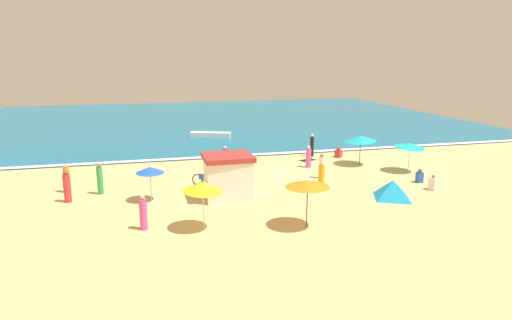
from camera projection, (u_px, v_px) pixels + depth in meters
The scene contains 27 objects.
ground_plane at pixel (281, 175), 30.63m from camera, with size 60.00×60.00×0.00m, color #D8B775.
ocean_water at pixel (215, 119), 57.04m from camera, with size 60.00×44.00×0.10m, color #146B93.
wave_breaker_foam at pixel (258, 154), 36.55m from camera, with size 57.00×0.70×0.01m, color white.
lifeguard_cabana at pixel (228, 176), 25.42m from camera, with size 2.73×2.51×2.52m.
beach_umbrella_0 at pixel (150, 170), 24.74m from camera, with size 2.00×2.00×1.99m.
beach_umbrella_1 at pixel (361, 139), 33.06m from camera, with size 2.48×2.45×2.29m.
beach_umbrella_2 at pixel (308, 184), 20.83m from camera, with size 2.83×2.83×2.32m.
beach_umbrella_3 at pixel (203, 187), 20.58m from camera, with size 2.56×2.55×2.37m.
beach_umbrella_4 at pixel (410, 145), 31.07m from camera, with size 2.83×2.84×2.14m.
beach_tent at pixel (392, 189), 25.47m from camera, with size 2.46×2.50×1.07m.
parked_bicycle at pixel (205, 180), 28.06m from camera, with size 1.61×0.96×0.76m.
beachgoer_0 at pixel (143, 214), 20.84m from camera, with size 0.47×0.47×1.69m.
beachgoer_1 at pixel (321, 167), 29.64m from camera, with size 0.44×0.44×1.66m.
beachgoer_2 at pixel (225, 158), 32.20m from camera, with size 0.50×0.50×1.67m.
beachgoer_3 at pixel (309, 157), 32.56m from camera, with size 0.46×0.46×1.61m.
beachgoer_4 at pixel (231, 170), 28.42m from camera, with size 0.30×0.30×1.75m.
beachgoer_5 at pixel (312, 145), 36.05m from camera, with size 0.41×0.41×1.86m.
beachgoer_6 at pixel (420, 176), 28.72m from camera, with size 0.38×0.38×0.91m.
beachgoer_7 at pixel (67, 179), 26.51m from camera, with size 0.42×0.42×1.75m.
beachgoer_8 at pixel (339, 153), 35.91m from camera, with size 0.66×0.66×0.85m.
beachgoer_9 at pixel (67, 187), 24.75m from camera, with size 0.40×0.40×1.83m.
beachgoer_10 at pixel (100, 180), 26.21m from camera, with size 0.40×0.40×1.86m.
beachgoer_11 at pixel (321, 176), 27.28m from camera, with size 0.52×0.52×1.68m.
beachgoer_12 at pixel (433, 183), 27.13m from camera, with size 0.53×0.53×0.94m.
beach_towel_0 at pixel (208, 181), 29.00m from camera, with size 1.06×1.45×0.01m.
beach_towel_1 at pixel (308, 160), 34.92m from camera, with size 1.47×1.14×0.01m.
small_boat_0 at pixel (210, 135), 43.94m from camera, with size 4.06×2.25×0.54m.
Camera 1 is at (-9.00, -28.25, 7.95)m, focal length 31.42 mm.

